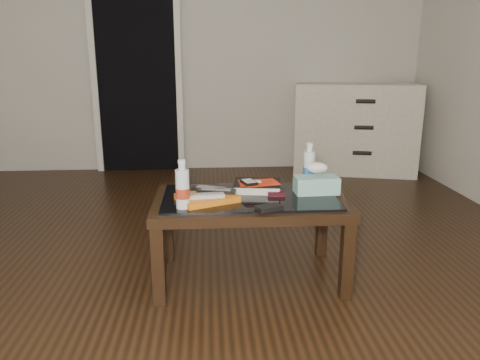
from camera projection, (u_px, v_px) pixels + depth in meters
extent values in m
plane|color=black|center=(155.00, 273.00, 2.61)|extent=(5.00, 5.00, 0.00)
plane|color=#BBB6AD|center=(176.00, 37.00, 4.66)|extent=(5.00, 0.00, 5.00)
cube|color=black|center=(137.00, 73.00, 4.70)|extent=(0.80, 0.05, 2.00)
cube|color=silver|center=(94.00, 73.00, 4.64)|extent=(0.06, 0.04, 2.04)
cube|color=silver|center=(179.00, 73.00, 4.70)|extent=(0.06, 0.04, 2.04)
cube|color=black|center=(158.00, 266.00, 2.24)|extent=(0.06, 0.06, 0.40)
cube|color=black|center=(347.00, 261.00, 2.30)|extent=(0.06, 0.06, 0.40)
cube|color=black|center=(167.00, 227.00, 2.74)|extent=(0.06, 0.06, 0.40)
cube|color=black|center=(322.00, 224.00, 2.80)|extent=(0.06, 0.06, 0.40)
cube|color=black|center=(249.00, 203.00, 2.46)|extent=(1.00, 0.60, 0.05)
cube|color=black|center=(249.00, 197.00, 2.45)|extent=(0.90, 0.50, 0.01)
cube|color=silver|center=(355.00, 129.00, 4.75)|extent=(1.28, 0.77, 0.90)
cylinder|color=black|center=(362.00, 153.00, 4.56)|extent=(0.18, 0.08, 0.04)
cylinder|color=black|center=(364.00, 128.00, 4.49)|extent=(0.18, 0.08, 0.04)
cylinder|color=black|center=(366.00, 101.00, 4.43)|extent=(0.18, 0.08, 0.04)
cube|color=orange|center=(207.00, 198.00, 2.37)|extent=(0.34, 0.31, 0.03)
cube|color=#AEAEB3|center=(204.00, 196.00, 2.32)|extent=(0.20, 0.07, 0.02)
cube|color=black|center=(216.00, 191.00, 2.40)|extent=(0.21, 0.09, 0.02)
cube|color=black|center=(211.00, 189.00, 2.43)|extent=(0.20, 0.12, 0.02)
cube|color=black|center=(257.00, 186.00, 2.55)|extent=(0.28, 0.23, 0.05)
cube|color=red|center=(256.00, 182.00, 2.53)|extent=(0.20, 0.15, 0.01)
cube|color=black|center=(249.00, 182.00, 2.49)|extent=(0.09, 0.12, 0.02)
cube|color=black|center=(276.00, 194.00, 2.45)|extent=(0.09, 0.05, 0.02)
cube|color=black|center=(269.00, 208.00, 2.24)|extent=(0.14, 0.11, 0.02)
cylinder|color=silver|center=(182.00, 184.00, 2.23)|extent=(0.07, 0.07, 0.24)
cylinder|color=white|center=(309.00, 164.00, 2.65)|extent=(0.07, 0.07, 0.24)
cube|color=teal|center=(316.00, 185.00, 2.49)|extent=(0.24, 0.13, 0.09)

